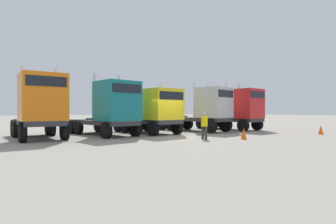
{
  "coord_description": "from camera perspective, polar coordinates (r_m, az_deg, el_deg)",
  "views": [
    {
      "loc": [
        -10.46,
        -14.79,
        1.73
      ],
      "look_at": [
        1.74,
        3.59,
        1.63
      ],
      "focal_mm": 29.22,
      "sensor_mm": 36.0,
      "label": 1
    }
  ],
  "objects": [
    {
      "name": "semi_truck_silver",
      "position": [
        22.79,
        7.84,
        0.56
      ],
      "size": [
        3.9,
        6.82,
        4.19
      ],
      "rotation": [
        0.0,
        0.0,
        -1.34
      ],
      "color": "#333338",
      "rests_on": "ground"
    },
    {
      "name": "semi_truck_orange",
      "position": [
        17.97,
        -24.99,
        1.12
      ],
      "size": [
        2.65,
        5.89,
        4.46
      ],
      "rotation": [
        0.0,
        0.0,
        -1.55
      ],
      "color": "#333338",
      "rests_on": "ground"
    },
    {
      "name": "semi_truck_red",
      "position": [
        25.18,
        14.69,
        0.6
      ],
      "size": [
        3.28,
        6.25,
        4.21
      ],
      "rotation": [
        0.0,
        0.0,
        -1.44
      ],
      "color": "#333338",
      "rests_on": "ground"
    },
    {
      "name": "visitor_in_hivis",
      "position": [
        16.66,
        7.58,
        -2.48
      ],
      "size": [
        0.43,
        0.45,
        1.62
      ],
      "rotation": [
        0.0,
        0.0,
        3.21
      ],
      "color": "#333333",
      "rests_on": "ground"
    },
    {
      "name": "ground",
      "position": [
        18.2,
        1.7,
        -5.2
      ],
      "size": [
        200.0,
        200.0,
        0.0
      ],
      "primitive_type": "plane",
      "color": "gray"
    },
    {
      "name": "semi_truck_teal",
      "position": [
        18.93,
        -11.63,
        0.74
      ],
      "size": [
        3.44,
        6.65,
        4.26
      ],
      "rotation": [
        0.0,
        0.0,
        -1.42
      ],
      "color": "#333338",
      "rests_on": "ground"
    },
    {
      "name": "traffic_cone_mid",
      "position": [
        17.19,
        15.51,
        -4.36
      ],
      "size": [
        0.36,
        0.36,
        0.69
      ],
      "primitive_type": "cone",
      "color": "#F2590C",
      "rests_on": "ground"
    },
    {
      "name": "semi_truck_yellow",
      "position": [
        20.26,
        -2.61,
        0.22
      ],
      "size": [
        3.13,
        6.28,
        3.89
      ],
      "rotation": [
        0.0,
        0.0,
        -1.47
      ],
      "color": "#333338",
      "rests_on": "ground"
    },
    {
      "name": "traffic_cone_near",
      "position": [
        22.95,
        29.26,
        -3.24
      ],
      "size": [
        0.36,
        0.36,
        0.68
      ],
      "primitive_type": "cone",
      "color": "#F2590C",
      "rests_on": "ground"
    }
  ]
}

